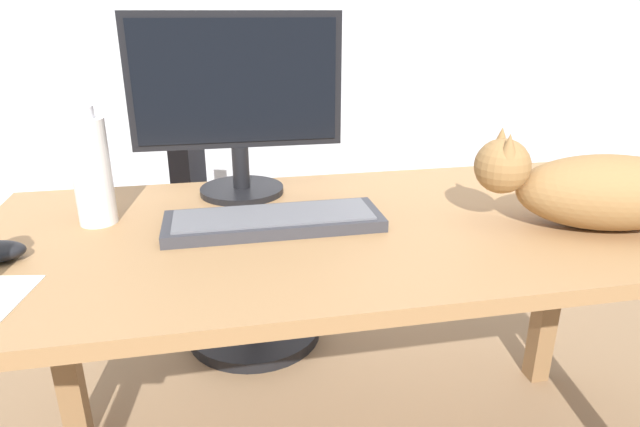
# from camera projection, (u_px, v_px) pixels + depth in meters

# --- Properties ---
(desk) EXTENTS (1.53, 0.70, 0.72)m
(desk) POSITION_uv_depth(u_px,v_px,m) (355.00, 265.00, 1.16)
(desk) COLOR #9E7247
(desk) RESTS_ON ground_plane
(office_chair) EXTENTS (0.48, 0.48, 0.89)m
(office_chair) POSITION_uv_depth(u_px,v_px,m) (236.00, 242.00, 1.87)
(office_chair) COLOR black
(office_chair) RESTS_ON ground_plane
(monitor) EXTENTS (0.48, 0.20, 0.42)m
(monitor) POSITION_uv_depth(u_px,v_px,m) (237.00, 99.00, 1.22)
(monitor) COLOR black
(monitor) RESTS_ON desk
(keyboard) EXTENTS (0.44, 0.15, 0.03)m
(keyboard) POSITION_uv_depth(u_px,v_px,m) (274.00, 221.00, 1.10)
(keyboard) COLOR #333338
(keyboard) RESTS_ON desk
(cat) EXTENTS (0.59, 0.28, 0.20)m
(cat) POSITION_uv_depth(u_px,v_px,m) (597.00, 189.00, 1.07)
(cat) COLOR olive
(cat) RESTS_ON desk
(spray_bottle) EXTENTS (0.08, 0.08, 0.24)m
(spray_bottle) POSITION_uv_depth(u_px,v_px,m) (91.00, 170.00, 1.08)
(spray_bottle) COLOR silver
(spray_bottle) RESTS_ON desk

